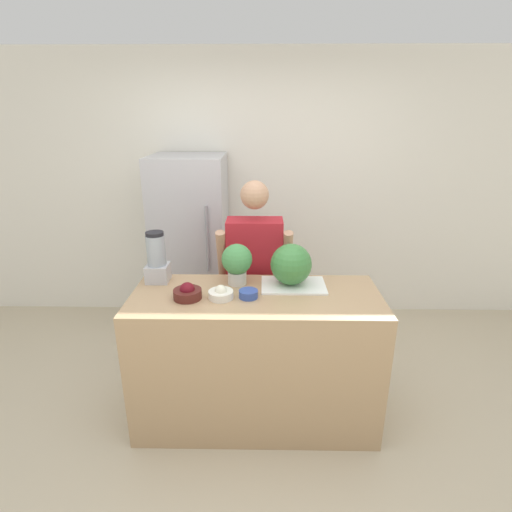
{
  "coord_description": "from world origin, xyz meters",
  "views": [
    {
      "loc": [
        0.04,
        -1.98,
        2.04
      ],
      "look_at": [
        0.0,
        0.36,
        1.19
      ],
      "focal_mm": 28.0,
      "sensor_mm": 36.0,
      "label": 1
    }
  ],
  "objects_px": {
    "potted_plant": "(237,262)",
    "watermelon": "(291,264)",
    "bowl_cherries": "(187,293)",
    "bowl_cream": "(221,294)",
    "person": "(255,282)",
    "blender": "(157,259)",
    "refrigerator": "(192,245)",
    "bowl_small_blue": "(248,294)"
  },
  "relations": [
    {
      "from": "potted_plant",
      "to": "watermelon",
      "type": "bearing_deg",
      "value": -3.37
    },
    {
      "from": "bowl_cherries",
      "to": "bowl_cream",
      "type": "height_order",
      "value": "bowl_cherries"
    },
    {
      "from": "person",
      "to": "bowl_cream",
      "type": "bearing_deg",
      "value": -109.49
    },
    {
      "from": "watermelon",
      "to": "bowl_cream",
      "type": "distance_m",
      "value": 0.51
    },
    {
      "from": "blender",
      "to": "refrigerator",
      "type": "bearing_deg",
      "value": 87.79
    },
    {
      "from": "refrigerator",
      "to": "bowl_cream",
      "type": "bearing_deg",
      "value": -72.85
    },
    {
      "from": "blender",
      "to": "bowl_cream",
      "type": "bearing_deg",
      "value": -29.81
    },
    {
      "from": "bowl_cream",
      "to": "bowl_small_blue",
      "type": "distance_m",
      "value": 0.17
    },
    {
      "from": "bowl_cream",
      "to": "person",
      "type": "bearing_deg",
      "value": 70.51
    },
    {
      "from": "refrigerator",
      "to": "blender",
      "type": "relative_size",
      "value": 4.77
    },
    {
      "from": "bowl_small_blue",
      "to": "blender",
      "type": "xyz_separation_m",
      "value": [
        -0.63,
        0.25,
        0.14
      ]
    },
    {
      "from": "watermelon",
      "to": "blender",
      "type": "xyz_separation_m",
      "value": [
        -0.9,
        0.06,
        0.01
      ]
    },
    {
      "from": "person",
      "to": "bowl_small_blue",
      "type": "bearing_deg",
      "value": -92.89
    },
    {
      "from": "bowl_small_blue",
      "to": "blender",
      "type": "distance_m",
      "value": 0.69
    },
    {
      "from": "person",
      "to": "potted_plant",
      "type": "distance_m",
      "value": 0.46
    },
    {
      "from": "bowl_small_blue",
      "to": "blender",
      "type": "relative_size",
      "value": 0.34
    },
    {
      "from": "refrigerator",
      "to": "potted_plant",
      "type": "distance_m",
      "value": 1.25
    },
    {
      "from": "refrigerator",
      "to": "watermelon",
      "type": "xyz_separation_m",
      "value": [
        0.86,
        -1.14,
        0.25
      ]
    },
    {
      "from": "watermelon",
      "to": "blender",
      "type": "bearing_deg",
      "value": 176.43
    },
    {
      "from": "person",
      "to": "potted_plant",
      "type": "bearing_deg",
      "value": -108.21
    },
    {
      "from": "blender",
      "to": "bowl_small_blue",
      "type": "bearing_deg",
      "value": -21.67
    },
    {
      "from": "bowl_cherries",
      "to": "blender",
      "type": "relative_size",
      "value": 0.5
    },
    {
      "from": "refrigerator",
      "to": "bowl_small_blue",
      "type": "bearing_deg",
      "value": -66.24
    },
    {
      "from": "refrigerator",
      "to": "watermelon",
      "type": "height_order",
      "value": "refrigerator"
    },
    {
      "from": "person",
      "to": "bowl_cherries",
      "type": "xyz_separation_m",
      "value": [
        -0.41,
        -0.57,
        0.17
      ]
    },
    {
      "from": "refrigerator",
      "to": "watermelon",
      "type": "distance_m",
      "value": 1.45
    },
    {
      "from": "person",
      "to": "bowl_small_blue",
      "type": "relative_size",
      "value": 13.26
    },
    {
      "from": "watermelon",
      "to": "potted_plant",
      "type": "distance_m",
      "value": 0.36
    },
    {
      "from": "blender",
      "to": "potted_plant",
      "type": "relative_size",
      "value": 1.26
    },
    {
      "from": "bowl_small_blue",
      "to": "potted_plant",
      "type": "height_order",
      "value": "potted_plant"
    },
    {
      "from": "bowl_small_blue",
      "to": "refrigerator",
      "type": "bearing_deg",
      "value": 113.76
    },
    {
      "from": "watermelon",
      "to": "bowl_cherries",
      "type": "height_order",
      "value": "watermelon"
    },
    {
      "from": "blender",
      "to": "potted_plant",
      "type": "xyz_separation_m",
      "value": [
        0.54,
        -0.04,
        -0.0
      ]
    },
    {
      "from": "watermelon",
      "to": "blender",
      "type": "relative_size",
      "value": 0.78
    },
    {
      "from": "refrigerator",
      "to": "bowl_cherries",
      "type": "height_order",
      "value": "refrigerator"
    },
    {
      "from": "person",
      "to": "bowl_cherries",
      "type": "distance_m",
      "value": 0.72
    },
    {
      "from": "bowl_cream",
      "to": "bowl_small_blue",
      "type": "relative_size",
      "value": 1.31
    },
    {
      "from": "bowl_cherries",
      "to": "potted_plant",
      "type": "relative_size",
      "value": 0.63
    },
    {
      "from": "watermelon",
      "to": "blender",
      "type": "height_order",
      "value": "blender"
    },
    {
      "from": "watermelon",
      "to": "potted_plant",
      "type": "bearing_deg",
      "value": 176.63
    },
    {
      "from": "bowl_cream",
      "to": "blender",
      "type": "relative_size",
      "value": 0.45
    },
    {
      "from": "watermelon",
      "to": "bowl_cherries",
      "type": "distance_m",
      "value": 0.7
    }
  ]
}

